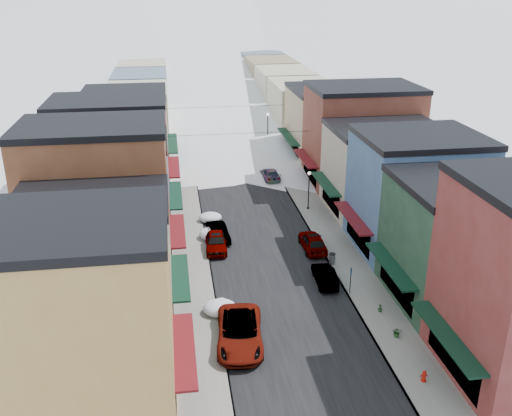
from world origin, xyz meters
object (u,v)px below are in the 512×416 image
object	(u,v)px
car_dark_hatch	(218,232)
fire_hydrant	(424,376)
car_green_sedan	(325,275)
car_silver_sedan	(216,242)
trash_can	(332,258)
streetlamp_near	(309,185)
car_white_suv	(240,332)

from	to	relation	value
car_dark_hatch	fire_hydrant	size ratio (longest dim) A/B	5.75
car_green_sedan	fire_hydrant	xyz separation A→B (m)	(2.72, -12.71, -0.19)
fire_hydrant	car_dark_hatch	bearing A→B (deg)	114.96
car_silver_sedan	fire_hydrant	world-z (taller)	car_silver_sedan
trash_can	car_dark_hatch	bearing A→B (deg)	143.72
car_silver_sedan	streetlamp_near	xyz separation A→B (m)	(10.39, 8.06, 1.93)
car_white_suv	car_silver_sedan	bearing A→B (deg)	97.47
car_green_sedan	car_dark_hatch	bearing A→B (deg)	-48.63
car_white_suv	trash_can	xyz separation A→B (m)	(9.11, 9.98, -0.26)
fire_hydrant	streetlamp_near	bearing A→B (deg)	90.76
trash_can	fire_hydrant	bearing A→B (deg)	-85.23
streetlamp_near	car_silver_sedan	bearing A→B (deg)	-142.20
fire_hydrant	car_silver_sedan	bearing A→B (deg)	118.19
car_silver_sedan	fire_hydrant	size ratio (longest dim) A/B	6.25
car_white_suv	fire_hydrant	bearing A→B (deg)	-22.30
car_silver_sedan	trash_can	size ratio (longest dim) A/B	4.94
car_silver_sedan	streetlamp_near	bearing A→B (deg)	40.49
car_green_sedan	car_silver_sedan	bearing A→B (deg)	-39.80
streetlamp_near	fire_hydrant	bearing A→B (deg)	-89.24
car_green_sedan	streetlamp_near	bearing A→B (deg)	-95.95
car_silver_sedan	car_dark_hatch	xyz separation A→B (m)	(0.41, 2.17, -0.09)
car_white_suv	car_silver_sedan	distance (m)	14.46
fire_hydrant	trash_can	xyz separation A→B (m)	(-1.30, 15.60, 0.14)
car_green_sedan	trash_can	bearing A→B (deg)	-113.43
car_dark_hatch	car_silver_sedan	bearing A→B (deg)	-108.64
car_silver_sedan	car_dark_hatch	world-z (taller)	car_silver_sedan
car_white_suv	car_green_sedan	bearing A→B (deg)	48.74
car_white_suv	car_dark_hatch	xyz separation A→B (m)	(0.06, 16.62, -0.18)
car_dark_hatch	trash_can	bearing A→B (deg)	-44.23
car_white_suv	trash_can	world-z (taller)	car_white_suv
car_green_sedan	fire_hydrant	world-z (taller)	car_green_sedan
fire_hydrant	streetlamp_near	world-z (taller)	streetlamp_near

